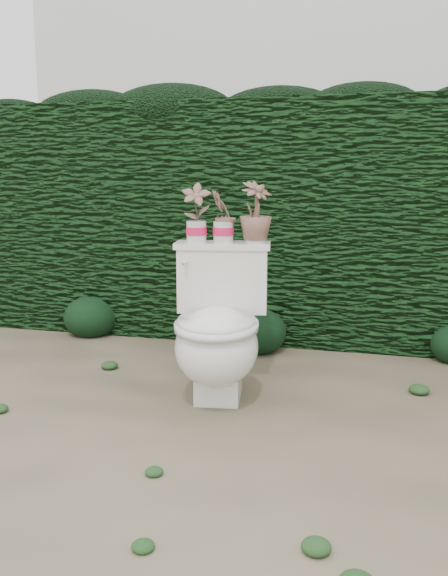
% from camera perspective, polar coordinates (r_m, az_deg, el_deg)
% --- Properties ---
extents(ground, '(60.00, 60.00, 0.00)m').
position_cam_1_polar(ground, '(3.07, -1.31, -11.01)').
color(ground, '#85775B').
rests_on(ground, ground).
extents(hedge, '(8.00, 1.00, 1.60)m').
position_cam_1_polar(hedge, '(4.42, 4.32, 6.38)').
color(hedge, '#164115').
rests_on(hedge, ground).
extents(house_wall, '(8.00, 3.50, 4.00)m').
position_cam_1_polar(house_wall, '(8.78, 13.80, 16.14)').
color(house_wall, silver).
rests_on(house_wall, ground).
extents(toilet, '(0.56, 0.74, 0.78)m').
position_cam_1_polar(toilet, '(3.06, -0.54, -4.07)').
color(toilet, white).
rests_on(toilet, ground).
extents(potted_plant_left, '(0.17, 0.13, 0.29)m').
position_cam_1_polar(potted_plant_left, '(3.22, -2.61, 6.94)').
color(potted_plant_left, '#2E6820').
rests_on(potted_plant_left, toilet).
extents(potted_plant_center, '(0.17, 0.18, 0.26)m').
position_cam_1_polar(potted_plant_center, '(3.20, -0.07, 6.59)').
color(potted_plant_center, '#2E6820').
rests_on(potted_plant_center, toilet).
extents(potted_plant_right, '(0.24, 0.24, 0.30)m').
position_cam_1_polar(potted_plant_right, '(3.19, 2.97, 6.98)').
color(potted_plant_right, '#2E6820').
rests_on(potted_plant_right, toilet).
extents(liriope_clump_1, '(0.38, 0.38, 0.30)m').
position_cam_1_polar(liriope_clump_1, '(4.43, -12.37, -2.31)').
color(liriope_clump_1, black).
rests_on(liriope_clump_1, ground).
extents(liriope_clump_2, '(0.39, 0.39, 0.31)m').
position_cam_1_polar(liriope_clump_2, '(3.94, 3.07, -3.69)').
color(liriope_clump_2, black).
rests_on(liriope_clump_2, ground).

